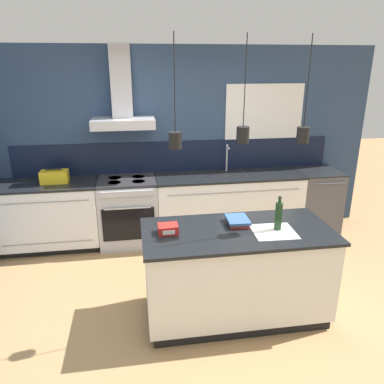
# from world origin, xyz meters

# --- Properties ---
(ground_plane) EXTENTS (16.00, 16.00, 0.00)m
(ground_plane) POSITION_xyz_m (0.00, 0.00, 0.00)
(ground_plane) COLOR #A87F51
(ground_plane) RESTS_ON ground
(wall_back) EXTENTS (5.60, 2.22, 2.60)m
(wall_back) POSITION_xyz_m (-0.04, 2.00, 1.36)
(wall_back) COLOR navy
(wall_back) RESTS_ON ground_plane
(counter_run_left) EXTENTS (1.28, 0.64, 0.91)m
(counter_run_left) POSITION_xyz_m (-1.73, 1.69, 0.46)
(counter_run_left) COLOR black
(counter_run_left) RESTS_ON ground_plane
(counter_run_sink) EXTENTS (2.04, 0.64, 1.30)m
(counter_run_sink) POSITION_xyz_m (0.69, 1.69, 0.46)
(counter_run_sink) COLOR black
(counter_run_sink) RESTS_ON ground_plane
(oven_range) EXTENTS (0.78, 0.66, 0.91)m
(oven_range) POSITION_xyz_m (-0.71, 1.69, 0.46)
(oven_range) COLOR #B5B5BA
(oven_range) RESTS_ON ground_plane
(dishwasher) EXTENTS (0.59, 0.65, 0.91)m
(dishwasher) POSITION_xyz_m (2.00, 1.69, 0.46)
(dishwasher) COLOR #4C4C51
(dishwasher) RESTS_ON ground_plane
(kitchen_island) EXTENTS (1.77, 0.85, 0.91)m
(kitchen_island) POSITION_xyz_m (0.32, -0.07, 0.46)
(kitchen_island) COLOR black
(kitchen_island) RESTS_ON ground_plane
(bottle_on_island) EXTENTS (0.07, 0.07, 0.33)m
(bottle_on_island) POSITION_xyz_m (0.69, -0.12, 1.05)
(bottle_on_island) COLOR #193319
(bottle_on_island) RESTS_ON kitchen_island
(book_stack) EXTENTS (0.21, 0.29, 0.06)m
(book_stack) POSITION_xyz_m (0.36, 0.07, 0.94)
(book_stack) COLOR #B2332D
(book_stack) RESTS_ON kitchen_island
(red_supply_box) EXTENTS (0.18, 0.15, 0.08)m
(red_supply_box) POSITION_xyz_m (-0.32, -0.03, 0.95)
(red_supply_box) COLOR red
(red_supply_box) RESTS_ON kitchen_island
(paper_pile) EXTENTS (0.39, 0.37, 0.01)m
(paper_pile) POSITION_xyz_m (0.64, -0.16, 0.91)
(paper_pile) COLOR silver
(paper_pile) RESTS_ON kitchen_island
(yellow_toolbox) EXTENTS (0.34, 0.18, 0.19)m
(yellow_toolbox) POSITION_xyz_m (-1.62, 1.69, 0.99)
(yellow_toolbox) COLOR gold
(yellow_toolbox) RESTS_ON counter_run_left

